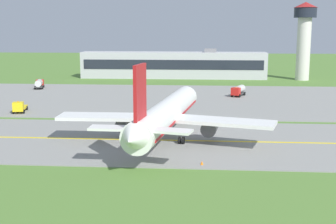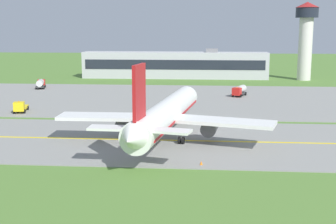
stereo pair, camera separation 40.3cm
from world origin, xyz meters
The scene contains 11 objects.
ground_plane centered at (0.00, 0.00, 0.00)m, with size 500.00×500.00×0.00m, color #517A33.
taxiway_strip centered at (0.00, 0.00, 0.05)m, with size 240.00×28.00×0.10m, color gray.
apron_pad centered at (10.00, 42.00, 0.05)m, with size 140.00×52.00×0.10m, color gray.
taxiway_centreline centered at (0.00, 0.00, 0.11)m, with size 220.00×0.60×0.01m, color yellow.
airplane_lead centered at (4.83, -0.06, 4.13)m, with size 32.24×39.63×12.70m.
service_truck_baggage centered at (-26.60, 20.86, 1.18)m, with size 3.54×6.70×2.59m.
service_truck_fuel centered at (19.09, 47.33, 1.53)m, with size 4.16×6.33×2.65m.
service_truck_catering centered at (-35.85, 57.68, 1.53)m, with size 3.46×6.32×2.65m.
terminal_building centered at (0.03, 89.08, 4.46)m, with size 62.74×8.32×10.08m.
control_tower centered at (42.83, 86.41, 15.27)m, with size 7.60×7.60×25.19m.
traffic_cone_near_edge centered at (10.26, -12.26, 0.30)m, with size 0.44×0.44×0.60m, color orange.
Camera 1 is at (10.29, -66.99, 16.76)m, focal length 48.81 mm.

